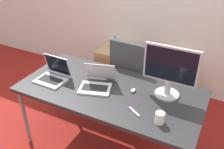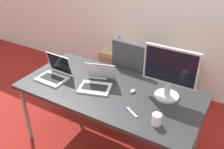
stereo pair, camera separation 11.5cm
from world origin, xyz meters
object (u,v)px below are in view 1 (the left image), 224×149
office_chair (132,85)px  laptop_right (53,75)px  cabinet_right (174,81)px  water_bottle (115,43)px  mouse (133,90)px  coffee_cup_brown (108,72)px  coffee_cup_white (160,118)px  laptop_left (97,83)px  cabinet_left (115,66)px  monitor (170,71)px

office_chair → laptop_right: office_chair is taller
cabinet_right → water_bottle: 1.03m
mouse → coffee_cup_brown: coffee_cup_brown is taller
laptop_right → coffee_cup_white: 1.25m
office_chair → laptop_left: size_ratio=2.64×
coffee_cup_brown → laptop_right: bearing=-147.0°
cabinet_left → monitor: 1.71m
water_bottle → laptop_left: 1.33m
laptop_left → coffee_cup_white: size_ratio=3.93×
cabinet_right → monitor: 1.31m
cabinet_left → laptop_right: (-0.07, -1.34, 0.53)m
coffee_cup_white → water_bottle: bearing=127.9°
laptop_left → office_chair: bearing=81.1°
office_chair → coffee_cup_white: (0.63, -0.95, 0.42)m
office_chair → mouse: (0.26, -0.63, 0.38)m
laptop_right → monitor: bearing=13.0°
mouse → coffee_cup_white: size_ratio=0.63×
cabinet_left → water_bottle: (-0.00, 0.00, 0.40)m
cabinet_right → monitor: size_ratio=1.16×
coffee_cup_brown → water_bottle: bearing=112.4°
cabinet_left → cabinet_right: (0.95, 0.00, 0.00)m
laptop_left → coffee_cup_brown: (0.00, 0.23, 0.01)m
cabinet_left → coffee_cup_white: 1.97m
water_bottle → laptop_right: (-0.07, -1.34, 0.13)m
mouse → monitor: bearing=17.5°
water_bottle → monitor: monitor is taller
monitor → water_bottle: bearing=135.9°
cabinet_right → water_bottle: (-0.95, 0.00, 0.40)m
coffee_cup_white → coffee_cup_brown: coffee_cup_brown is taller
water_bottle → monitor: 1.58m
office_chair → coffee_cup_brown: size_ratio=8.94×
cabinet_right → coffee_cup_brown: size_ratio=4.95×
cabinet_right → coffee_cup_brown: coffee_cup_brown is taller
office_chair → water_bottle: bearing=134.6°
office_chair → cabinet_right: office_chair is taller
office_chair → cabinet_left: bearing=134.7°
cabinet_right → mouse: 1.28m
laptop_left → coffee_cup_brown: size_ratio=3.39×
cabinet_right → monitor: monitor is taller
coffee_cup_white → coffee_cup_brown: (-0.74, 0.47, 0.01)m
coffee_cup_white → laptop_right: bearing=173.0°
cabinet_left → cabinet_right: 0.95m
cabinet_left → water_bottle: water_bottle is taller
coffee_cup_white → coffee_cup_brown: bearing=147.6°
cabinet_left → coffee_cup_white: bearing=-52.0°
cabinet_right → office_chair: bearing=-128.1°
cabinet_right → water_bottle: bearing=179.9°
office_chair → mouse: 0.78m
laptop_right → monitor: size_ratio=0.62×
laptop_right → coffee_cup_brown: bearing=33.0°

